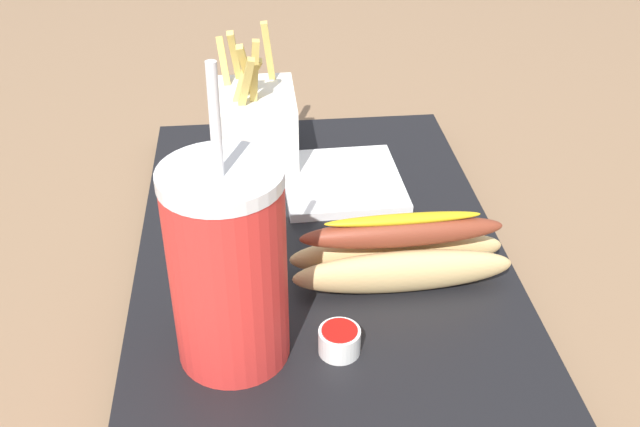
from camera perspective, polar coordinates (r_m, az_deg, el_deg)
name	(u,v)px	position (r m, az deg, el deg)	size (l,w,h in m)	color
ground_plane	(320,267)	(0.69, 0.00, -4.15)	(2.40, 2.40, 0.02)	#8C6B4C
food_tray	(320,250)	(0.68, 0.00, -2.81)	(0.50, 0.33, 0.02)	black
soda_cup	(228,267)	(0.52, -7.07, -4.09)	(0.08, 0.08, 0.23)	red
fries_basket	(255,125)	(0.79, -5.02, 6.79)	(0.11, 0.08, 0.14)	white
hot_dog_1	(400,255)	(0.62, 6.19, -3.17)	(0.06, 0.18, 0.07)	#DBB775
ketchup_cup_1	(341,340)	(0.56, 1.60, -9.64)	(0.03, 0.03, 0.02)	white
ketchup_cup_2	(228,275)	(0.62, -7.08, -4.69)	(0.04, 0.04, 0.02)	white
napkin_stack	(342,181)	(0.75, 1.72, 2.50)	(0.13, 0.12, 0.01)	white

